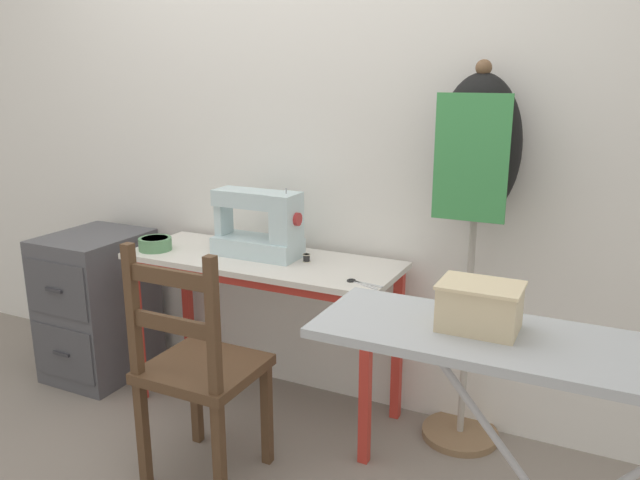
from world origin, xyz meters
The scene contains 12 objects.
ground_plane centered at (0.00, 0.00, 0.00)m, with size 14.00×14.00×0.00m, color gray.
wall_back centered at (0.00, 0.52, 1.27)m, with size 10.00×0.05×2.55m.
sewing_table centered at (0.00, 0.21, 0.63)m, with size 1.22×0.45×0.72m.
sewing_machine centered at (-0.01, 0.25, 0.86)m, with size 0.40×0.18×0.31m.
fabric_bowl centered at (-0.50, 0.12, 0.75)m, with size 0.15×0.15×0.06m.
scissors centered at (0.51, 0.10, 0.73)m, with size 0.15×0.08×0.01m.
thread_spool_near_machine centered at (0.20, 0.26, 0.74)m, with size 0.03×0.03×0.03m.
wooden_chair centered at (0.05, -0.32, 0.45)m, with size 0.40×0.38×0.94m.
filing_cabinet centered at (-0.94, 0.17, 0.37)m, with size 0.41×0.51×0.73m.
dress_form centered at (0.87, 0.38, 1.14)m, with size 0.32×0.32×1.55m.
ironing_board centered at (1.32, -0.58, 0.85)m, with size 1.22×0.34×0.90m.
storage_box centered at (1.09, -0.56, 0.96)m, with size 0.20×0.14×0.12m.
Camera 1 is at (1.37, -1.99, 1.50)m, focal length 35.00 mm.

